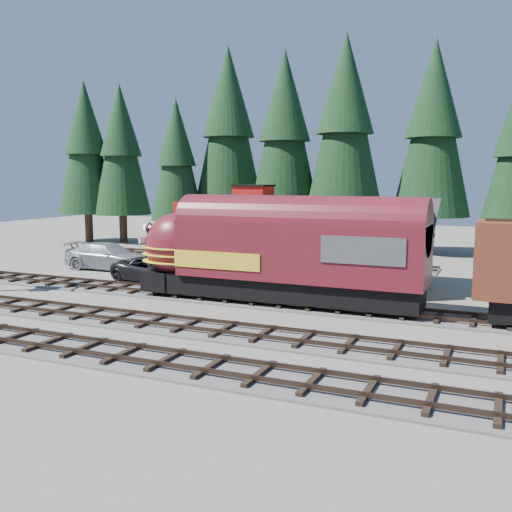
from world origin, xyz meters
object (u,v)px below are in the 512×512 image
at_px(depot, 325,236).
at_px(caboose, 242,226).
at_px(pickup_truck_b, 108,256).
at_px(locomotive, 268,256).
at_px(pickup_truck_a, 152,270).

height_order(depot, caboose, caboose).
bearing_deg(pickup_truck_b, locomotive, -113.63).
xyz_separation_m(pickup_truck_a, pickup_truck_b, (-5.65, 2.86, 0.18)).
xyz_separation_m(depot, caboose, (-9.16, 7.50, -0.22)).
bearing_deg(depot, locomotive, -99.26).
height_order(depot, locomotive, depot).
height_order(caboose, pickup_truck_b, caboose).
height_order(locomotive, pickup_truck_b, locomotive).
bearing_deg(locomotive, pickup_truck_b, 158.74).
distance_m(locomotive, pickup_truck_a, 9.78).
height_order(depot, pickup_truck_b, depot).
distance_m(depot, pickup_truck_b, 16.03).
distance_m(locomotive, caboose, 16.18).
height_order(locomotive, caboose, caboose).
bearing_deg(locomotive, caboose, 120.06).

